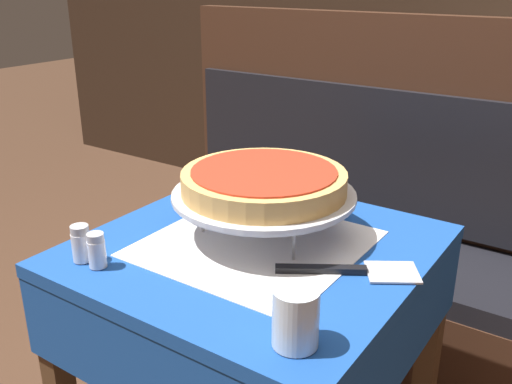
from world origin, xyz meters
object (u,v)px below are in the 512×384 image
(booth_bench, at_px, (381,272))
(water_glass_near, at_px, (296,317))
(salt_shaker, at_px, (81,243))
(pizza_server, at_px, (352,270))
(dining_table_front, at_px, (255,294))
(pizza_pan_stand, at_px, (264,196))
(pepper_shaker, at_px, (97,250))
(deep_dish_pizza, at_px, (264,181))

(booth_bench, height_order, water_glass_near, booth_bench)
(booth_bench, bearing_deg, salt_shaker, -104.38)
(pizza_server, xyz_separation_m, water_glass_near, (0.02, -0.26, 0.04))
(dining_table_front, relative_size, pizza_server, 2.91)
(pizza_pan_stand, distance_m, pepper_shaker, 0.36)
(dining_table_front, xyz_separation_m, pizza_pan_stand, (-0.01, 0.05, 0.21))
(booth_bench, distance_m, pizza_server, 0.87)
(dining_table_front, xyz_separation_m, deep_dish_pizza, (-0.01, 0.05, 0.25))
(dining_table_front, xyz_separation_m, water_glass_near, (0.25, -0.26, 0.17))
(dining_table_front, bearing_deg, water_glass_near, -45.79)
(pizza_pan_stand, distance_m, deep_dish_pizza, 0.04)
(deep_dish_pizza, height_order, salt_shaker, deep_dish_pizza)
(pizza_pan_stand, height_order, pepper_shaker, pizza_pan_stand)
(pizza_server, height_order, pepper_shaker, pepper_shaker)
(water_glass_near, height_order, pepper_shaker, water_glass_near)
(dining_table_front, bearing_deg, pizza_server, -0.27)
(deep_dish_pizza, bearing_deg, pepper_shaker, -120.90)
(dining_table_front, height_order, deep_dish_pizza, deep_dish_pizza)
(pizza_server, relative_size, salt_shaker, 3.43)
(dining_table_front, xyz_separation_m, booth_bench, (0.01, 0.73, -0.28))
(deep_dish_pizza, relative_size, pepper_shaker, 5.01)
(deep_dish_pizza, bearing_deg, dining_table_front, -76.43)
(deep_dish_pizza, height_order, pepper_shaker, deep_dish_pizza)
(pizza_server, bearing_deg, water_glass_near, -84.62)
(deep_dish_pizza, distance_m, salt_shaker, 0.39)
(pepper_shaker, bearing_deg, booth_bench, 78.10)
(booth_bench, xyz_separation_m, pizza_server, (0.21, -0.73, 0.41))
(dining_table_front, relative_size, pizza_pan_stand, 1.90)
(pepper_shaker, bearing_deg, water_glass_near, 0.27)
(water_glass_near, bearing_deg, pizza_server, 95.38)
(dining_table_front, relative_size, deep_dish_pizza, 2.13)
(booth_bench, distance_m, deep_dish_pizza, 0.86)
(pizza_server, height_order, salt_shaker, salt_shaker)
(deep_dish_pizza, bearing_deg, water_glass_near, -49.53)
(dining_table_front, relative_size, water_glass_near, 7.84)
(water_glass_near, xyz_separation_m, pepper_shaker, (-0.45, -0.00, -0.01))
(salt_shaker, bearing_deg, pizza_pan_stand, 53.31)
(water_glass_near, bearing_deg, deep_dish_pizza, 130.47)
(water_glass_near, distance_m, salt_shaker, 0.49)
(dining_table_front, bearing_deg, booth_bench, 89.05)
(booth_bench, relative_size, pizza_pan_stand, 4.30)
(deep_dish_pizza, height_order, pizza_server, deep_dish_pizza)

